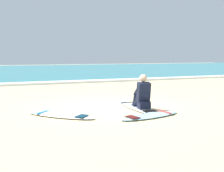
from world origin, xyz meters
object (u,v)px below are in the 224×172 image
object	(u,v)px
surfboard_main	(137,107)
surfboard_spare_far	(150,116)
surfboard_spare_near	(61,115)
surfer_seated	(142,95)

from	to	relation	value
surfboard_main	surfboard_spare_far	xyz separation A→B (m)	(-0.25, -1.18, 0.00)
surfboard_main	surfboard_spare_near	size ratio (longest dim) A/B	1.38
surfboard_main	surfer_seated	xyz separation A→B (m)	(-0.00, -0.32, 0.40)
surfer_seated	surfboard_spare_far	xyz separation A→B (m)	(-0.25, -0.86, -0.40)
surfer_seated	surfboard_spare_near	world-z (taller)	surfer_seated
surfer_seated	surfboard_main	bearing A→B (deg)	89.37
surfboard_spare_near	surfer_seated	bearing A→B (deg)	-1.65
surfboard_spare_far	surfboard_main	bearing A→B (deg)	77.87
surfboard_main	surfboard_spare_near	world-z (taller)	same
surfer_seated	surfboard_spare_far	size ratio (longest dim) A/B	0.50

